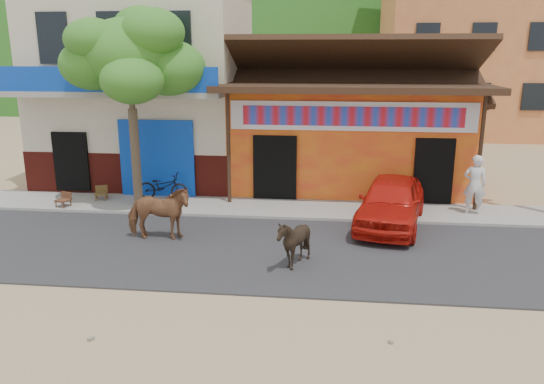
# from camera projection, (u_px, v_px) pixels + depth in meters

# --- Properties ---
(ground) EXTENTS (120.00, 120.00, 0.00)m
(ground) POSITION_uv_depth(u_px,v_px,m) (258.00, 297.00, 10.69)
(ground) COLOR #9E825B
(ground) RESTS_ON ground
(road) EXTENTS (60.00, 5.00, 0.04)m
(road) POSITION_uv_depth(u_px,v_px,m) (272.00, 251.00, 13.09)
(road) COLOR #28282B
(road) RESTS_ON ground
(sidewalk) EXTENTS (60.00, 2.00, 0.12)m
(sidewalk) POSITION_uv_depth(u_px,v_px,m) (284.00, 209.00, 16.44)
(sidewalk) COLOR gray
(sidewalk) RESTS_ON ground
(dance_club) EXTENTS (8.00, 6.00, 3.60)m
(dance_club) POSITION_uv_depth(u_px,v_px,m) (348.00, 135.00, 19.62)
(dance_club) COLOR orange
(dance_club) RESTS_ON ground
(cafe_building) EXTENTS (7.00, 6.00, 7.00)m
(cafe_building) POSITION_uv_depth(u_px,v_px,m) (149.00, 87.00, 19.98)
(cafe_building) COLOR beige
(cafe_building) RESTS_ON ground
(apartment_front) EXTENTS (9.00, 9.00, 12.00)m
(apartment_front) POSITION_uv_depth(u_px,v_px,m) (464.00, 30.00, 31.23)
(apartment_front) COLOR #CC723F
(apartment_front) RESTS_ON ground
(tree) EXTENTS (3.00, 3.00, 6.00)m
(tree) POSITION_uv_depth(u_px,v_px,m) (132.00, 109.00, 15.95)
(tree) COLOR #2D721E
(tree) RESTS_ON sidewalk
(cow_tan) EXTENTS (1.76, 0.92, 1.44)m
(cow_tan) POSITION_uv_depth(u_px,v_px,m) (158.00, 213.00, 13.67)
(cow_tan) COLOR brown
(cow_tan) RESTS_ON road
(cow_dark) EXTENTS (1.36, 1.29, 1.19)m
(cow_dark) POSITION_uv_depth(u_px,v_px,m) (294.00, 242.00, 11.95)
(cow_dark) COLOR black
(cow_dark) RESTS_ON road
(red_car) EXTENTS (2.53, 4.36, 1.40)m
(red_car) POSITION_uv_depth(u_px,v_px,m) (391.00, 202.00, 14.78)
(red_car) COLOR red
(red_car) RESTS_ON road
(scooter) EXTENTS (1.65, 0.59, 0.86)m
(scooter) POSITION_uv_depth(u_px,v_px,m) (163.00, 186.00, 17.19)
(scooter) COLOR black
(scooter) RESTS_ON sidewalk
(pedestrian) EXTENTS (0.69, 0.50, 1.77)m
(pedestrian) POSITION_uv_depth(u_px,v_px,m) (475.00, 184.00, 15.60)
(pedestrian) COLOR silver
(pedestrian) RESTS_ON sidewalk
(cafe_chair_left) EXTENTS (0.47, 0.47, 0.81)m
(cafe_chair_left) POSITION_uv_depth(u_px,v_px,m) (62.00, 194.00, 16.38)
(cafe_chair_left) COLOR #492418
(cafe_chair_left) RESTS_ON sidewalk
(cafe_chair_right) EXTENTS (0.48, 0.48, 0.83)m
(cafe_chair_right) POSITION_uv_depth(u_px,v_px,m) (101.00, 187.00, 17.15)
(cafe_chair_right) COLOR #523B1B
(cafe_chair_right) RESTS_ON sidewalk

